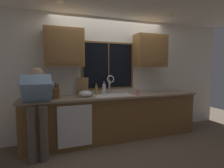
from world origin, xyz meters
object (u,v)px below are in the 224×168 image
Objects in this scene: knife_block at (56,92)px; mixing_bowl at (86,94)px; soap_dispenser at (137,92)px; cutting_board at (82,86)px; bottle_green_glass at (96,90)px; bottle_tall_clear at (104,89)px; person_standing at (37,101)px.

knife_block is 0.55m from mixing_bowl.
mixing_bowl is at bearing 168.82° from soap_dispenser.
cutting_board reaches higher than knife_block.
soap_dispenser is 0.70× the size of bottle_green_glass.
bottle_tall_clear reaches higher than bottle_green_glass.
cutting_board reaches higher than mixing_bowl.
soap_dispenser is at bearing -11.18° from mixing_bowl.
bottle_tall_clear is at bearing 148.18° from soap_dispenser.
cutting_board is 2.12× the size of soap_dispenser.
bottle_green_glass is (0.26, 0.19, 0.04)m from mixing_bowl.
person_standing reaches higher than mixing_bowl.
person_standing is 5.71× the size of mixing_bowl.
knife_block is (0.30, 0.29, 0.09)m from person_standing.
soap_dispenser is at bearing -7.66° from knife_block.
bottle_tall_clear is at bearing -6.21° from cutting_board.
cutting_board is at bearing 21.38° from knife_block.
bottle_green_glass is (0.81, 0.18, -0.01)m from knife_block.
person_standing is at bearing -160.81° from bottle_tall_clear.
soap_dispenser is (1.04, -0.42, -0.11)m from cutting_board.
cutting_board is at bearing 30.75° from person_standing.
knife_block reaches higher than soap_dispenser.
bottle_tall_clear is at bearing 9.20° from knife_block.
cutting_board is 0.25m from mixing_bowl.
person_standing is 0.98m from cutting_board.
bottle_green_glass is at bearing 35.47° from mixing_bowl.
person_standing is 4.63× the size of knife_block.
mixing_bowl is 1.05× the size of bottle_green_glass.
person_standing reaches higher than knife_block.
knife_block reaches higher than bottle_tall_clear.
bottle_green_glass is (1.11, 0.46, 0.09)m from person_standing.
bottle_green_glass reaches higher than soap_dispenser.
bottle_green_glass is at bearing 152.85° from soap_dispenser.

